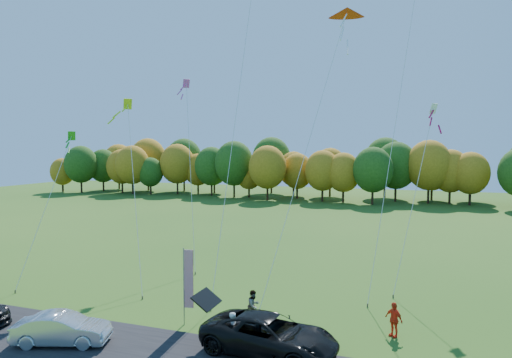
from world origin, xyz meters
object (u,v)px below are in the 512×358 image
(person_east, at_px, (394,319))
(feather_flag, at_px, (188,278))
(black_suv, at_px, (270,335))
(silver_sedan, at_px, (62,329))

(person_east, xyz_separation_m, feather_flag, (-9.83, -2.02, 1.58))
(black_suv, relative_size, person_east, 3.65)
(black_suv, xyz_separation_m, silver_sedan, (-9.19, -2.23, -0.13))
(black_suv, distance_m, silver_sedan, 9.46)
(person_east, bearing_deg, feather_flag, -132.13)
(silver_sedan, distance_m, person_east, 15.34)
(black_suv, height_order, feather_flag, feather_flag)
(black_suv, distance_m, feather_flag, 5.39)
(feather_flag, bearing_deg, person_east, 11.61)
(person_east, height_order, feather_flag, feather_flag)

